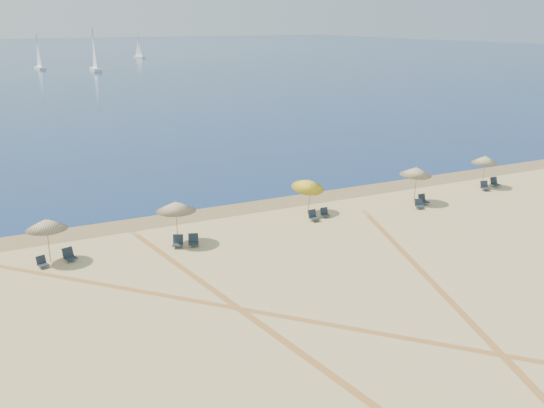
{
  "coord_description": "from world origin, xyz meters",
  "views": [
    {
      "loc": [
        -16.24,
        -11.86,
        12.19
      ],
      "look_at": [
        0.0,
        20.0,
        1.3
      ],
      "focal_mm": 40.25,
      "sensor_mm": 36.0,
      "label": 1
    }
  ],
  "objects": [
    {
      "name": "chair_8",
      "position": [
        10.29,
        18.45,
        0.27
      ],
      "size": [
        0.69,
        0.75,
        0.62
      ],
      "rotation": [
        0.0,
        0.0,
        -0.36
      ],
      "color": "black",
      "rests_on": "ground"
    },
    {
      "name": "chair_7",
      "position": [
        3.66,
        19.73,
        0.26
      ],
      "size": [
        0.57,
        0.64,
        0.6
      ],
      "rotation": [
        0.0,
        0.0,
        -0.13
      ],
      "color": "black",
      "rests_on": "ground"
    },
    {
      "name": "sailboat_2",
      "position": [
        37.64,
        189.22,
        2.17
      ],
      "size": [
        2.82,
        4.94,
        7.16
      ],
      "rotation": [
        0.0,
        0.0,
        0.35
      ],
      "color": "white",
      "rests_on": "ocean"
    },
    {
      "name": "chair_11",
      "position": [
        19.08,
        20.21,
        0.31
      ],
      "size": [
        0.65,
        0.74,
        0.71
      ],
      "rotation": [
        0.0,
        0.0,
        -0.1
      ],
      "color": "black",
      "rests_on": "ground"
    },
    {
      "name": "ocean",
      "position": [
        0.0,
        225.0,
        0.01
      ],
      "size": [
        500.0,
        500.0,
        0.0
      ],
      "primitive_type": "plane",
      "color": "#0C2151",
      "rests_on": "ground"
    },
    {
      "name": "chair_2",
      "position": [
        -13.59,
        19.24,
        0.26
      ],
      "size": [
        0.62,
        0.68,
        0.59
      ],
      "rotation": [
        0.0,
        0.0,
        0.27
      ],
      "color": "black",
      "rests_on": "ground"
    },
    {
      "name": "umbrella_5",
      "position": [
        18.13,
        20.51,
        2.12
      ],
      "size": [
        1.99,
        2.01,
        2.47
      ],
      "color": "gray",
      "rests_on": "ground"
    },
    {
      "name": "tire_tracks",
      "position": [
        -3.63,
        8.34,
        0.0
      ],
      "size": [
        46.72,
        42.96,
        0.0
      ],
      "color": "tan",
      "rests_on": "ground"
    },
    {
      "name": "ground",
      "position": [
        0.0,
        0.0,
        0.0
      ],
      "size": [
        160.0,
        160.0,
        0.0
      ],
      "primitive_type": "plane",
      "color": "tan",
      "rests_on": "ground"
    },
    {
      "name": "sailboat_0",
      "position": [
        14.17,
        142.56,
        3.13
      ],
      "size": [
        2.0,
        7.0,
        10.35
      ],
      "rotation": [
        0.0,
        0.0,
        -0.03
      ],
      "color": "white",
      "rests_on": "ocean"
    },
    {
      "name": "sailboat_1",
      "position": [
        2.79,
        154.71,
        2.6
      ],
      "size": [
        2.15,
        5.9,
        8.59
      ],
      "rotation": [
        0.0,
        0.0,
        0.12
      ],
      "color": "white",
      "rests_on": "ocean"
    },
    {
      "name": "umbrella_2",
      "position": [
        -6.31,
        19.37,
        2.21
      ],
      "size": [
        2.23,
        2.23,
        2.55
      ],
      "color": "gray",
      "rests_on": "ground"
    },
    {
      "name": "chair_9",
      "position": [
        11.17,
        19.09,
        0.3
      ],
      "size": [
        0.58,
        0.68,
        0.69
      ],
      "rotation": [
        0.0,
        0.0,
        0.01
      ],
      "color": "black",
      "rests_on": "ground"
    },
    {
      "name": "wet_sand",
      "position": [
        0.0,
        24.0,
        0.0
      ],
      "size": [
        500.0,
        500.0,
        0.0
      ],
      "primitive_type": "plane",
      "color": "olive",
      "rests_on": "ground"
    },
    {
      "name": "chair_10",
      "position": [
        17.6,
        19.76,
        0.3
      ],
      "size": [
        0.73,
        0.8,
        0.69
      ],
      "rotation": [
        0.0,
        0.0,
        -0.27
      ],
      "color": "black",
      "rests_on": "ground"
    },
    {
      "name": "chair_5",
      "position": [
        -5.63,
        18.64,
        0.3
      ],
      "size": [
        0.75,
        0.81,
        0.68
      ],
      "rotation": [
        0.0,
        0.0,
        -0.34
      ],
      "color": "black",
      "rests_on": "ground"
    },
    {
      "name": "umbrella_1",
      "position": [
        -13.13,
        19.83,
        2.08
      ],
      "size": [
        2.11,
        2.11,
        2.43
      ],
      "color": "gray",
      "rests_on": "ground"
    },
    {
      "name": "umbrella_4",
      "position": [
        10.76,
        19.54,
        2.27
      ],
      "size": [
        2.17,
        2.2,
        2.62
      ],
      "color": "gray",
      "rests_on": "ground"
    },
    {
      "name": "chair_4",
      "position": [
        -6.47,
        18.85,
        0.3
      ],
      "size": [
        0.79,
        0.84,
        0.68
      ],
      "rotation": [
        0.0,
        0.0,
        -0.43
      ],
      "color": "black",
      "rests_on": "ground"
    },
    {
      "name": "umbrella_3",
      "position": [
        3.06,
        20.86,
        2.0
      ],
      "size": [
        2.12,
        2.19,
        2.52
      ],
      "color": "gray",
      "rests_on": "ground"
    },
    {
      "name": "chair_6",
      "position": [
        2.63,
        19.42,
        0.3
      ],
      "size": [
        0.62,
        0.71,
        0.68
      ],
      "rotation": [
        0.0,
        0.0,
        0.08
      ],
      "color": "black",
      "rests_on": "ground"
    },
    {
      "name": "chair_3",
      "position": [
        -12.21,
        19.52,
        0.3
      ],
      "size": [
        0.73,
        0.8,
        0.69
      ],
      "rotation": [
        0.0,
        0.0,
        0.28
      ],
      "color": "black",
      "rests_on": "ground"
    }
  ]
}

